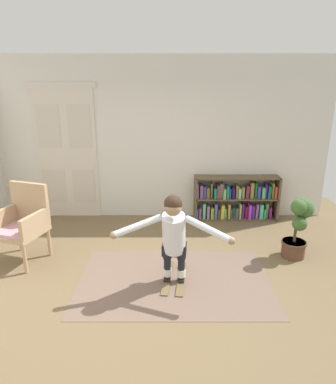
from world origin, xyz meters
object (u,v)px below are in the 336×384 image
(potted_plant, at_px, (298,227))
(skis_pair, at_px, (175,278))
(wicker_chair, at_px, (23,221))
(person_skier, at_px, (174,233))
(bookshelf, at_px, (236,200))

(potted_plant, xyz_separation_m, skis_pair, (-1.79, -0.63, -0.45))
(wicker_chair, relative_size, skis_pair, 1.45)
(potted_plant, relative_size, person_skier, 0.65)
(potted_plant, distance_m, skis_pair, 1.95)
(person_skier, bearing_deg, skis_pair, 83.67)
(skis_pair, xyz_separation_m, person_skier, (-0.02, -0.14, 0.71))
(skis_pair, bearing_deg, potted_plant, 19.47)
(wicker_chair, xyz_separation_m, person_skier, (2.12, -0.71, 0.15))
(bookshelf, relative_size, person_skier, 1.09)
(bookshelf, bearing_deg, wicker_chair, -155.17)
(bookshelf, height_order, skis_pair, bookshelf)
(wicker_chair, bearing_deg, skis_pair, -14.87)
(bookshelf, height_order, wicker_chair, wicker_chair)
(wicker_chair, bearing_deg, person_skier, -18.54)
(potted_plant, relative_size, skis_pair, 1.21)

